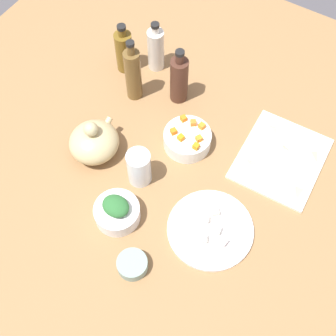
{
  "coord_description": "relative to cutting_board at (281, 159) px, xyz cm",
  "views": [
    {
      "loc": [
        -59.81,
        -36.83,
        128.33
      ],
      "look_at": [
        0.0,
        0.0,
        8.0
      ],
      "focal_mm": 48.58,
      "sensor_mm": 36.0,
      "label": 1
    }
  ],
  "objects": [
    {
      "name": "bowl_greens",
      "position": [
        -44.11,
        33.24,
        2.17
      ],
      "size": [
        13.62,
        13.62,
        5.35
      ],
      "primitive_type": "cylinder",
      "color": "white",
      "rests_on": "tabletop"
    },
    {
      "name": "dumpling_4",
      "position": [
        -8.79,
        7.5,
        1.78
      ],
      "size": [
        7.77,
        7.65,
        2.56
      ],
      "primitive_type": "pyramid",
      "rotation": [
        0.0,
        0.0,
        5.64
      ],
      "color": "beige",
      "rests_on": "cutting_board"
    },
    {
      "name": "dumpling_1",
      "position": [
        1.96,
        0.7,
        1.81
      ],
      "size": [
        6.6,
        6.99,
        2.61
      ],
      "primitive_type": "pyramid",
      "rotation": [
        0.0,
        0.0,
        1.96
      ],
      "color": "beige",
      "rests_on": "cutting_board"
    },
    {
      "name": "chopped_greens_mound",
      "position": [
        -44.11,
        33.24,
        6.77
      ],
      "size": [
        7.3,
        8.68,
        3.84
      ],
      "primitive_type": "ellipsoid",
      "rotation": [
        0.0,
        0.0,
        1.51
      ],
      "color": "#2B6630",
      "rests_on": "bowl_greens"
    },
    {
      "name": "dumpling_3",
      "position": [
        -4.43,
        1.2,
        1.53
      ],
      "size": [
        7.84,
        7.75,
        2.07
      ],
      "primitive_type": "pyramid",
      "rotation": [
        0.0,
        0.0,
        0.56
      ],
      "color": "beige",
      "rests_on": "cutting_board"
    },
    {
      "name": "teapot",
      "position": [
        -28.63,
        52.58,
        5.02
      ],
      "size": [
        17.78,
        15.77,
        14.66
      ],
      "color": "tan",
      "rests_on": "tabletop"
    },
    {
      "name": "carrot_cube_0",
      "position": [
        -6.65,
        32.76,
        6.01
      ],
      "size": [
        2.42,
        2.42,
        1.8
      ],
      "primitive_type": "cube",
      "rotation": [
        0.0,
        0.0,
        2.68
      ],
      "color": "orange",
      "rests_on": "bowl_carrots"
    },
    {
      "name": "carrot_cube_2",
      "position": [
        -6.1,
        26.27,
        6.01
      ],
      "size": [
        2.15,
        2.15,
        1.8
      ],
      "primitive_type": "cube",
      "rotation": [
        0.0,
        0.0,
        1.35
      ],
      "color": "orange",
      "rests_on": "bowl_carrots"
    },
    {
      "name": "tofu_cube_1",
      "position": [
        -32.18,
        10.14,
        1.8
      ],
      "size": [
        2.95,
        2.95,
        2.2
      ],
      "primitive_type": "cube",
      "rotation": [
        0.0,
        0.0,
        2.03
      ],
      "color": "silver",
      "rests_on": "plate_tofu"
    },
    {
      "name": "drinking_glass_0",
      "position": [
        -29.5,
        34.91,
        5.91
      ],
      "size": [
        7.39,
        7.39,
        12.82
      ],
      "primitive_type": "cylinder",
      "color": "white",
      "rests_on": "tabletop"
    },
    {
      "name": "dumpling_0",
      "position": [
        4.88,
        -7.68,
        1.83
      ],
      "size": [
        6.99,
        6.84,
        2.65
      ],
      "primitive_type": "pyramid",
      "rotation": [
        0.0,
        0.0,
        2.75
      ],
      "color": "beige",
      "rests_on": "cutting_board"
    },
    {
      "name": "tofu_cube_0",
      "position": [
        -33.43,
        5.51,
        1.8
      ],
      "size": [
        2.55,
        2.55,
        2.2
      ],
      "primitive_type": "cube",
      "rotation": [
        0.0,
        0.0,
        0.18
      ],
      "color": "white",
      "rests_on": "plate_tofu"
    },
    {
      "name": "bowl_small_side",
      "position": [
        -54.73,
        20.8,
        1.41
      ],
      "size": [
        8.71,
        8.71,
        3.83
      ],
      "primitive_type": "cylinder",
      "color": "gray",
      "rests_on": "tabletop"
    },
    {
      "name": "bottle_1",
      "position": [
        13.06,
        55.83,
        8.03
      ],
      "size": [
        5.92,
        5.92,
        19.82
      ],
      "color": "silver",
      "rests_on": "tabletop"
    },
    {
      "name": "bottle_2",
      "position": [
        4.74,
        41.32,
        8.85
      ],
      "size": [
        6.08,
        6.08,
        22.11
      ],
      "color": "#492A1E",
      "rests_on": "tabletop"
    },
    {
      "name": "carrot_cube_6",
      "position": [
        -10.84,
        24.61,
        6.01
      ],
      "size": [
        2.46,
        2.46,
        1.8
      ],
      "primitive_type": "cube",
      "rotation": [
        0.0,
        0.0,
        1.05
      ],
      "color": "orange",
      "rests_on": "bowl_carrots"
    },
    {
      "name": "plate_tofu",
      "position": [
        -33.47,
        7.49,
        0.1
      ],
      "size": [
        25.58,
        25.58,
        1.2
      ],
      "primitive_type": "cylinder",
      "color": "white",
      "rests_on": "tabletop"
    },
    {
      "name": "carrot_cube_1",
      "position": [
        -12.68,
        32.89,
        6.01
      ],
      "size": [
        2.49,
        2.49,
        1.8
      ],
      "primitive_type": "cube",
      "rotation": [
        0.0,
        0.0,
        0.99
      ],
      "color": "orange",
      "rests_on": "bowl_carrots"
    },
    {
      "name": "dumpling_2",
      "position": [
        -9.48,
        -8.1,
        2.08
      ],
      "size": [
        7.32,
        7.33,
        3.15
      ],
      "primitive_type": "pyramid",
      "rotation": [
        0.0,
        0.0,
        2.35
      ],
      "color": "beige",
      "rests_on": "cutting_board"
    },
    {
      "name": "tofu_cube_3",
      "position": [
        -37.91,
        7.6,
        1.8
      ],
      "size": [
        2.98,
        2.98,
        2.2
      ],
      "primitive_type": "cube",
      "rotation": [
        0.0,
        0.0,
        0.49
      ],
      "color": "silver",
      "rests_on": "plate_tofu"
    },
    {
      "name": "dumpling_5",
      "position": [
        7.56,
        7.35,
        1.5
      ],
      "size": [
        6.45,
        6.84,
        2.01
      ],
      "primitive_type": "pyramid",
      "rotation": [
        0.0,
        0.0,
        1.13
      ],
      "color": "beige",
      "rests_on": "cutting_board"
    },
    {
      "name": "tofu_cube_4",
      "position": [
        -28.64,
        8.75,
        1.8
      ],
      "size": [
        3.11,
        3.11,
        2.2
      ],
      "primitive_type": "cube",
      "rotation": [
        0.0,
        0.0,
        2.37
      ],
      "color": "white",
      "rests_on": "plate_tofu"
    },
    {
      "name": "bowl_carrots",
      "position": [
        -10.79,
        28.76,
        2.3
      ],
      "size": [
        15.44,
        15.44,
        5.61
      ],
      "primitive_type": "cylinder",
      "color": "white",
      "rests_on": "tabletop"
    },
    {
      "name": "cutting_board",
      "position": [
        0.0,
        0.0,
        0.0
      ],
      "size": [
        30.88,
        26.57,
        1.0
      ],
      "primitive_type": "cube",
      "rotation": [
        0.0,
        0.0,
        0.04
      ],
      "color": "white",
      "rests_on": "tabletop"
    },
    {
      "name": "carrot_cube_3",
      "position": [
        -13.83,
        23.98,
        6.01
      ],
      "size": [
        1.9,
        1.9,
        1.8
      ],
      "primitive_type": "cube",
      "rotation": [
        0.0,
        0.0,
        1.51
      ],
      "color": "orange",
      "rests_on": "bowl_carrots"
    },
    {
      "name": "bottle_3",
      "position": [
        6.53,
        64.93,
        7.84
      ],
      "size": [
        6.16,
        6.16,
        19.68
      ],
      "color": "brown",
      "rests_on": "tabletop"
    },
    {
      "name": "tofu_cube_2",
      "position": [
        -35.63,
        2.31,
        1.8
      ],
      "size": [
        2.5,
        2.5,
        2.2
      ],
      "primitive_type": "cube",
      "rotation": [
        0.0,
        0.0,
        1.42
      ],
      "color": "white",
      "rests_on": "plate_tofu"
    },
    {
      "name": "carrot_cube_4",
      "position": [
        -13.48,
        29.68,
        6.01
      ],
      "size": [
        2.24,
        2.24,
        1.8
      ],
      "primitive_type": "cube",
      "rotation": [
        0.0,
        0.0,
        2.85
      ],
      "color": "orange",
      "rests_on": "bowl_carrots"
    },
    {
      "name": "tabletop",
      "position": [
        -24.35,
        27.76,
        -2.0
      ],
      "size": [
        190.0,
        190.0,
        3.0
      ],
      "primitive_type": "cube",
      "color": "olive",
      "rests_on": "ground"
    },
    {
      "name": "carrot_cube_5",
      "position": [
        -6.47,
        29.23,
        6.01
      ],
      "size": [
        2.5,
        2.5,
        1.8
      ],
      "primitive_type": "cube",
      "rotation": [
        0.0,
        0.0,
        2.17
      ],
      "color": "orange",
      "rests_on": "bowl_carrots"
    },
    {
      "name": "bottle_0",
      "position": [
        -2.28,
        55.04,
        10.1
      ],
      "size": [
        5.5,
        5.5,
        24.77
      ],
      "color": "brown",
      "rests_on": "tabletop"
    }
  ]
}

